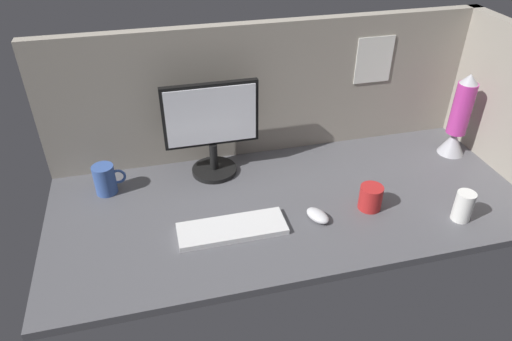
{
  "coord_description": "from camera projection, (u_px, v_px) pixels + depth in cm",
  "views": [
    {
      "loc": [
        -47.81,
        -131.13,
        106.08
      ],
      "look_at": [
        -10.55,
        0.0,
        14.0
      ],
      "focal_mm": 32.59,
      "sensor_mm": 36.0,
      "label": 1
    }
  ],
  "objects": [
    {
      "name": "mouse",
      "position": [
        318.0,
        216.0,
        1.63
      ],
      "size": [
        8.96,
        11.04,
        3.4
      ],
      "primitive_type": "ellipsoid",
      "rotation": [
        0.0,
        0.0,
        0.41
      ],
      "color": "silver",
      "rests_on": "ground_plane"
    },
    {
      "name": "keyboard",
      "position": [
        232.0,
        229.0,
        1.58
      ],
      "size": [
        37.06,
        13.17,
        2.0
      ],
      "primitive_type": "cube",
      "rotation": [
        0.0,
        0.0,
        -0.0
      ],
      "color": "silver",
      "rests_on": "ground_plane"
    },
    {
      "name": "ground_plane",
      "position": [
        295.0,
        201.0,
        1.75
      ],
      "size": [
        180.0,
        80.0,
        3.0
      ],
      "primitive_type": "cube",
      "color": "#515156"
    },
    {
      "name": "monitor",
      "position": [
        212.0,
        126.0,
        1.78
      ],
      "size": [
        36.65,
        18.0,
        38.12
      ],
      "color": "black",
      "rests_on": "ground_plane"
    },
    {
      "name": "mug_red_plastic",
      "position": [
        371.0,
        197.0,
        1.67
      ],
      "size": [
        8.32,
        8.32,
        9.14
      ],
      "color": "red",
      "rests_on": "ground_plane"
    },
    {
      "name": "lava_lamp",
      "position": [
        458.0,
        122.0,
        1.93
      ],
      "size": [
        11.01,
        11.01,
        36.02
      ],
      "color": "#A5A5AD",
      "rests_on": "ground_plane"
    },
    {
      "name": "cubicle_wall_back",
      "position": [
        270.0,
        89.0,
        1.89
      ],
      "size": [
        180.0,
        5.5,
        55.34
      ],
      "color": "gray",
      "rests_on": "ground_plane"
    },
    {
      "name": "mug_ceramic_blue",
      "position": [
        105.0,
        179.0,
        1.74
      ],
      "size": [
        11.93,
        8.06,
        11.67
      ],
      "color": "#38569E",
      "rests_on": "ground_plane"
    },
    {
      "name": "mug_ceramic_white",
      "position": [
        463.0,
        206.0,
        1.61
      ],
      "size": [
        6.48,
        6.48,
        11.19
      ],
      "color": "white",
      "rests_on": "ground_plane"
    }
  ]
}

